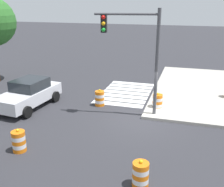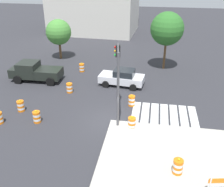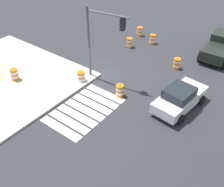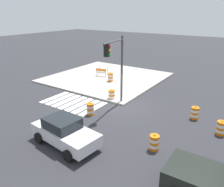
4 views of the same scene
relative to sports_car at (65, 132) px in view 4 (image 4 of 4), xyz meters
The scene contains 12 objects.
ground_plane 6.74m from the sports_car, 89.56° to the right, with size 120.00×120.00×0.00m, color #2D2D33.
sidewalk_corner 14.08m from the sports_car, 64.51° to the right, with size 12.00×12.00×0.15m, color #ADA89E.
crosswalk_stripes 6.40m from the sports_car, 50.39° to the right, with size 5.10×3.20×0.02m.
sports_car is the anchor object (origin of this frame).
traffic_barrel_near_corner 9.41m from the sports_car, 125.20° to the right, with size 0.56×0.56×1.02m.
traffic_barrel_median_near 9.75m from the sports_car, 139.41° to the right, with size 0.56×0.56×1.02m.
traffic_barrel_median_far 5.19m from the sports_car, 152.21° to the right, with size 0.56×0.56×1.02m.
traffic_barrel_far_curb 4.18m from the sports_car, 71.28° to the right, with size 0.56×0.56×1.02m.
traffic_barrel_opposite_curb 7.53m from the sports_car, 77.04° to the right, with size 0.56×0.56×1.02m.
traffic_barrel_on_sidewalk 12.41m from the sports_car, 67.90° to the right, with size 0.56×0.56×1.02m.
construction_barricade 14.36m from the sports_car, 61.95° to the right, with size 1.36×1.01×1.00m.
traffic_light_pole 6.92m from the sports_car, 85.75° to the right, with size 0.80×3.26×5.50m.
Camera 4 is at (-8.76, 14.61, 7.44)m, focal length 35.84 mm.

